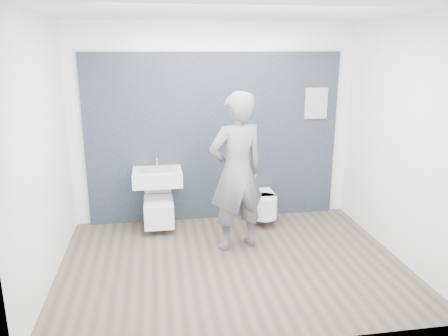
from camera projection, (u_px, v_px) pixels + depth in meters
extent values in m
plane|color=brown|center=(232.00, 263.00, 5.16)|extent=(4.00, 4.00, 0.00)
plane|color=white|center=(214.00, 124.00, 6.21)|extent=(4.00, 0.00, 4.00)
plane|color=white|center=(267.00, 190.00, 3.35)|extent=(4.00, 0.00, 4.00)
plane|color=white|center=(41.00, 154.00, 4.48)|extent=(0.00, 3.00, 3.00)
plane|color=white|center=(401.00, 141.00, 5.08)|extent=(0.00, 3.00, 3.00)
plane|color=white|center=(233.00, 12.00, 4.40)|extent=(4.00, 4.00, 0.00)
cube|color=black|center=(215.00, 217.00, 6.55)|extent=(3.60, 0.06, 2.40)
cube|color=white|center=(157.00, 177.00, 5.96)|extent=(0.66, 0.50, 0.20)
cube|color=silver|center=(157.00, 171.00, 5.92)|extent=(0.46, 0.33, 0.03)
cylinder|color=silver|center=(157.00, 161.00, 6.09)|extent=(0.02, 0.02, 0.17)
cylinder|color=silver|center=(157.00, 157.00, 6.03)|extent=(0.02, 0.11, 0.02)
cylinder|color=silver|center=(158.00, 184.00, 6.23)|extent=(0.04, 0.04, 0.13)
cube|color=white|center=(159.00, 211.00, 6.06)|extent=(0.40, 0.58, 0.34)
cylinder|color=silver|center=(159.00, 202.00, 5.98)|extent=(0.28, 0.28, 0.03)
cube|color=white|center=(158.00, 200.00, 5.97)|extent=(0.38, 0.46, 0.02)
cube|color=white|center=(158.00, 181.00, 6.12)|extent=(0.38, 0.14, 0.41)
cube|color=silver|center=(159.00, 213.00, 6.34)|extent=(0.10, 0.06, 0.08)
cube|color=white|center=(261.00, 203.00, 6.36)|extent=(0.35, 0.41, 0.29)
cylinder|color=white|center=(265.00, 208.00, 6.16)|extent=(0.35, 0.35, 0.29)
cube|color=white|center=(262.00, 193.00, 6.29)|extent=(0.33, 0.39, 0.03)
cylinder|color=white|center=(265.00, 197.00, 6.10)|extent=(0.33, 0.33, 0.03)
cube|color=silver|center=(258.00, 206.00, 6.55)|extent=(0.10, 0.06, 0.08)
cube|color=silver|center=(310.00, 212.00, 6.74)|extent=(0.33, 0.03, 0.44)
imported|color=#5E5F63|center=(237.00, 172.00, 5.31)|extent=(0.82, 0.65, 1.97)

